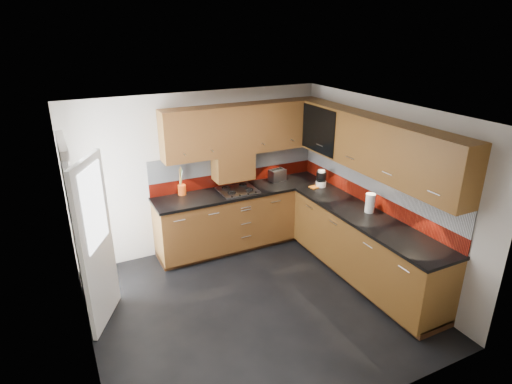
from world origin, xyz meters
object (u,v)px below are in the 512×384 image
gas_hob (238,190)px  toaster (277,175)px  food_processor (321,179)px  utensil_pot (182,188)px

gas_hob → toaster: bearing=10.9°
food_processor → utensil_pot: bearing=162.8°
gas_hob → food_processor: (1.23, -0.39, 0.11)m
gas_hob → toaster: size_ratio=1.96×
food_processor → toaster: bearing=131.5°
gas_hob → food_processor: 1.29m
food_processor → gas_hob: bearing=162.4°
toaster → utensil_pot: bearing=176.6°
gas_hob → toaster: (0.75, 0.15, 0.08)m
gas_hob → utensil_pot: 0.83m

